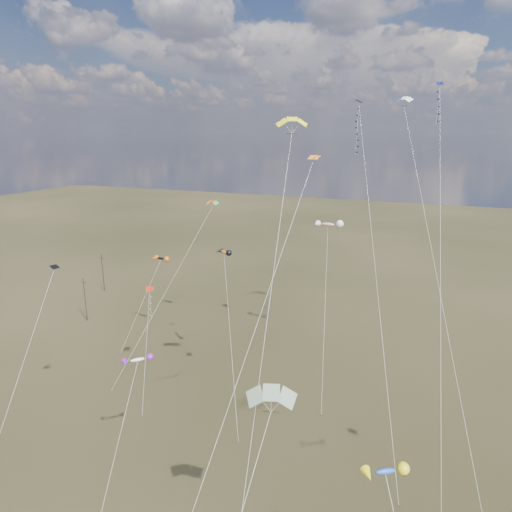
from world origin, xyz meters
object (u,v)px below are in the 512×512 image
at_px(utility_pole_far, 103,272).
at_px(novelty_black_orange, 161,259).
at_px(utility_pole_near, 85,299).
at_px(parafoil_yellow, 292,121).
at_px(diamond_black_high, 359,146).

xyz_separation_m(utility_pole_far, novelty_black_orange, (25.36, -15.23, 9.61)).
distance_m(utility_pole_near, novelty_black_orange, 19.88).
bearing_deg(utility_pole_near, novelty_black_orange, -4.04).
bearing_deg(parafoil_yellow, utility_pole_far, 147.29).
height_order(utility_pole_far, diamond_black_high, diamond_black_high).
xyz_separation_m(utility_pole_far, diamond_black_high, (55.61, -17.67, 27.18)).
relative_size(utility_pole_far, diamond_black_high, 0.22).
xyz_separation_m(utility_pole_near, parafoil_yellow, (44.57, -19.76, 29.61)).
bearing_deg(parafoil_yellow, novelty_black_orange, 145.74).
distance_m(utility_pole_far, diamond_black_high, 64.37).
bearing_deg(parafoil_yellow, utility_pole_near, 156.09).
xyz_separation_m(diamond_black_high, novelty_black_orange, (-30.25, 2.44, -17.57)).
height_order(utility_pole_near, novelty_black_orange, novelty_black_orange).
bearing_deg(utility_pole_far, diamond_black_high, -17.63).
height_order(utility_pole_near, parafoil_yellow, parafoil_yellow).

